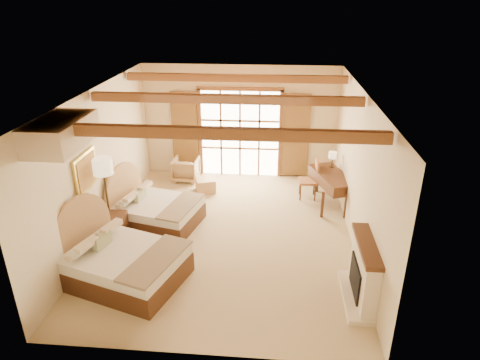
# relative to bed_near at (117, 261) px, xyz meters

# --- Properties ---
(floor) EXTENTS (7.00, 7.00, 0.00)m
(floor) POSITION_rel_bed_near_xyz_m (1.85, 1.81, -0.41)
(floor) COLOR tan
(floor) RESTS_ON ground
(wall_back) EXTENTS (5.50, 0.00, 5.50)m
(wall_back) POSITION_rel_bed_near_xyz_m (1.85, 5.31, 1.19)
(wall_back) COLOR beige
(wall_back) RESTS_ON ground
(wall_left) EXTENTS (0.00, 7.00, 7.00)m
(wall_left) POSITION_rel_bed_near_xyz_m (-0.90, 1.81, 1.19)
(wall_left) COLOR beige
(wall_left) RESTS_ON ground
(wall_right) EXTENTS (0.00, 7.00, 7.00)m
(wall_right) POSITION_rel_bed_near_xyz_m (4.60, 1.81, 1.19)
(wall_right) COLOR beige
(wall_right) RESTS_ON ground
(ceiling) EXTENTS (7.00, 7.00, 0.00)m
(ceiling) POSITION_rel_bed_near_xyz_m (1.85, 1.81, 2.79)
(ceiling) COLOR #B97C3E
(ceiling) RESTS_ON ground
(ceiling_beams) EXTENTS (5.39, 4.60, 0.18)m
(ceiling_beams) POSITION_rel_bed_near_xyz_m (1.85, 1.81, 2.67)
(ceiling_beams) COLOR brown
(ceiling_beams) RESTS_ON ceiling
(french_doors) EXTENTS (3.95, 0.08, 2.60)m
(french_doors) POSITION_rel_bed_near_xyz_m (1.85, 5.25, 0.84)
(french_doors) COLOR white
(french_doors) RESTS_ON ground
(fireplace) EXTENTS (0.46, 1.40, 1.16)m
(fireplace) POSITION_rel_bed_near_xyz_m (4.45, -0.19, 0.10)
(fireplace) COLOR beige
(fireplace) RESTS_ON ground
(painting) EXTENTS (0.06, 0.95, 0.75)m
(painting) POSITION_rel_bed_near_xyz_m (-0.85, 1.06, 1.34)
(painting) COLOR gold
(painting) RESTS_ON wall_left
(canopy_valance) EXTENTS (0.70, 1.40, 0.45)m
(canopy_valance) POSITION_rel_bed_near_xyz_m (-0.55, -0.19, 2.54)
(canopy_valance) COLOR beige
(canopy_valance) RESTS_ON ceiling
(bed_near) EXTENTS (2.52, 2.12, 1.36)m
(bed_near) POSITION_rel_bed_near_xyz_m (0.00, 0.00, 0.00)
(bed_near) COLOR #492512
(bed_near) RESTS_ON floor
(bed_far) EXTENTS (2.17, 1.80, 1.22)m
(bed_far) POSITION_rel_bed_near_xyz_m (0.05, 2.15, -0.04)
(bed_far) COLOR #492512
(bed_far) RESTS_ON floor
(nightstand) EXTENTS (0.55, 0.55, 0.65)m
(nightstand) POSITION_rel_bed_near_xyz_m (-0.57, 1.30, -0.09)
(nightstand) COLOR #492512
(nightstand) RESTS_ON floor
(floor_lamp) EXTENTS (0.40, 0.40, 1.90)m
(floor_lamp) POSITION_rel_bed_near_xyz_m (-0.65, 1.40, 1.20)
(floor_lamp) COLOR #332814
(floor_lamp) RESTS_ON floor
(armchair) EXTENTS (0.74, 0.76, 0.66)m
(armchair) POSITION_rel_bed_near_xyz_m (0.34, 4.71, -0.08)
(armchair) COLOR #A68258
(armchair) RESTS_ON floor
(ottoman) EXTENTS (0.63, 0.63, 0.37)m
(ottoman) POSITION_rel_bed_near_xyz_m (1.02, 4.01, -0.23)
(ottoman) COLOR tan
(ottoman) RESTS_ON floor
(desk) EXTENTS (1.14, 1.68, 0.83)m
(desk) POSITION_rel_bed_near_xyz_m (4.32, 3.52, 0.04)
(desk) COLOR #492512
(desk) RESTS_ON floor
(desk_chair) EXTENTS (0.48, 0.48, 1.07)m
(desk_chair) POSITION_rel_bed_near_xyz_m (3.78, 3.85, -0.08)
(desk_chair) COLOR #9D5A34
(desk_chair) RESTS_ON floor
(desk_lamp) EXTENTS (0.20, 0.20, 0.41)m
(desk_lamp) POSITION_rel_bed_near_xyz_m (4.35, 4.00, 0.73)
(desk_lamp) COLOR #332814
(desk_lamp) RESTS_ON desk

